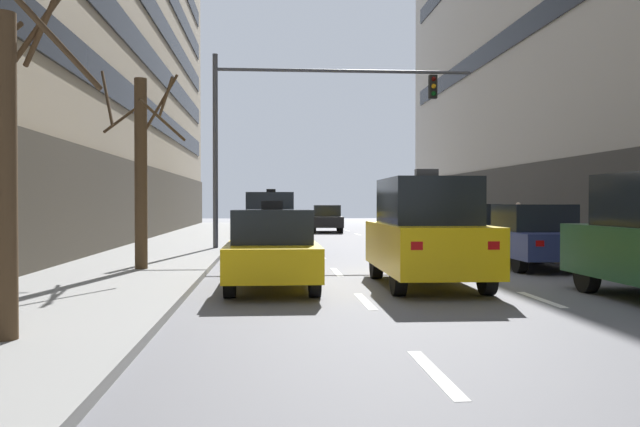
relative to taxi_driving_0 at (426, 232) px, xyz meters
name	(u,v)px	position (x,y,z in m)	size (l,w,h in m)	color
ground_plane	(417,281)	(0.01, 0.92, -1.11)	(120.00, 120.00, 0.00)	slate
sidewalk_left	(107,280)	(-6.71, 0.92, -1.04)	(3.96, 80.00, 0.14)	gray
lane_stripe_l1_s2	(435,373)	(-1.57, -7.08, -1.11)	(0.16, 2.00, 0.01)	silver
lane_stripe_l1_s3	(365,301)	(-1.57, -2.08, -1.11)	(0.16, 2.00, 0.01)	silver
lane_stripe_l1_s4	(337,272)	(-1.57, 2.92, -1.11)	(0.16, 2.00, 0.01)	silver
lane_stripe_l1_s5	(321,256)	(-1.57, 7.92, -1.11)	(0.16, 2.00, 0.01)	silver
lane_stripe_l1_s6	(312,246)	(-1.57, 12.92, -1.11)	(0.16, 2.00, 0.01)	silver
lane_stripe_l1_s7	(305,239)	(-1.57, 17.92, -1.11)	(0.16, 2.00, 0.01)	silver
lane_stripe_l1_s8	(300,234)	(-1.57, 22.92, -1.11)	(0.16, 2.00, 0.01)	silver
lane_stripe_l1_s9	(296,231)	(-1.57, 27.92, -1.11)	(0.16, 2.00, 0.01)	silver
lane_stripe_l1_s10	(293,228)	(-1.57, 32.92, -1.11)	(0.16, 2.00, 0.01)	silver
lane_stripe_l2_s3	(541,299)	(1.59, -2.08, -1.11)	(0.16, 2.00, 0.01)	silver
lane_stripe_l2_s4	(461,271)	(1.59, 2.92, -1.11)	(0.16, 2.00, 0.01)	silver
lane_stripe_l2_s5	(418,256)	(1.59, 7.92, -1.11)	(0.16, 2.00, 0.01)	silver
lane_stripe_l2_s6	(390,246)	(1.59, 12.92, -1.11)	(0.16, 2.00, 0.01)	silver
lane_stripe_l2_s7	(372,239)	(1.59, 17.92, -1.11)	(0.16, 2.00, 0.01)	silver
lane_stripe_l2_s8	(358,234)	(1.59, 22.92, -1.11)	(0.16, 2.00, 0.01)	silver
lane_stripe_l2_s9	(347,230)	(1.59, 27.92, -1.11)	(0.16, 2.00, 0.01)	silver
lane_stripe_l2_s10	(339,228)	(1.59, 32.92, -1.11)	(0.16, 2.00, 0.01)	silver
taxi_driving_0	(426,232)	(0.00, 0.00, 0.00)	(1.99, 4.64, 2.42)	black
taxi_driving_1	(271,215)	(-3.15, 20.64, 0.00)	(1.98, 4.64, 2.42)	black
car_driving_2	(327,219)	(0.13, 25.83, -0.33)	(1.95, 4.30, 1.59)	black
car_driving_3	(271,223)	(-3.18, 9.52, -0.08)	(1.96, 4.36, 2.08)	black
taxi_driving_4	(272,250)	(-3.19, -0.23, -0.33)	(1.78, 4.25, 1.77)	black
car_parked_2	(531,236)	(3.70, 3.72, -0.29)	(1.89, 4.50, 1.68)	black
car_parked_3	(468,228)	(3.70, 9.39, -0.28)	(1.88, 4.50, 1.69)	black
traffic_signal_0	(293,115)	(-2.41, 10.28, 3.73)	(9.24, 0.35, 6.82)	#4C4C51
street_tree_0	(141,168)	(-6.32, 2.74, 1.46)	(2.10, 1.94, 4.82)	#4C3823
street_tree_1	(5,165)	(-6.31, -5.70, 1.06)	(2.15, 2.14, 4.43)	#4C3823
pedestrian_0	(518,218)	(7.58, 14.95, -0.05)	(0.50, 0.30, 1.61)	brown
pedestrian_1	(606,222)	(7.04, 6.20, 0.04)	(0.52, 0.26, 1.73)	black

